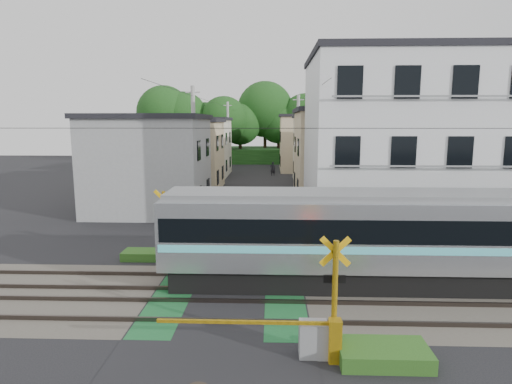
{
  "coord_description": "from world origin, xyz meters",
  "views": [
    {
      "loc": [
        1.43,
        -13.58,
        5.81
      ],
      "look_at": [
        0.76,
        5.0,
        2.76
      ],
      "focal_mm": 30.0,
      "sensor_mm": 36.0,
      "label": 1
    }
  ],
  "objects_px": {
    "crossing_signal_far": "(175,245)",
    "apartment_block": "(404,144)",
    "pedestrian": "(273,169)",
    "crossing_signal_near": "(317,331)"
  },
  "relations": [
    {
      "from": "crossing_signal_far",
      "to": "apartment_block",
      "type": "height_order",
      "value": "apartment_block"
    },
    {
      "from": "pedestrian",
      "to": "crossing_signal_far",
      "type": "bearing_deg",
      "value": 80.8
    },
    {
      "from": "crossing_signal_near",
      "to": "pedestrian",
      "type": "bearing_deg",
      "value": 91.58
    },
    {
      "from": "crossing_signal_near",
      "to": "apartment_block",
      "type": "relative_size",
      "value": 0.46
    },
    {
      "from": "crossing_signal_near",
      "to": "pedestrian",
      "type": "xyz_separation_m",
      "value": [
        -1.0,
        36.45,
        0.06
      ]
    },
    {
      "from": "apartment_block",
      "to": "pedestrian",
      "type": "bearing_deg",
      "value": 106.53
    },
    {
      "from": "crossing_signal_near",
      "to": "apartment_block",
      "type": "height_order",
      "value": "apartment_block"
    },
    {
      "from": "crossing_signal_far",
      "to": "pedestrian",
      "type": "bearing_deg",
      "value": 81.86
    },
    {
      "from": "pedestrian",
      "to": "crossing_signal_near",
      "type": "bearing_deg",
      "value": 90.52
    },
    {
      "from": "crossing_signal_near",
      "to": "pedestrian",
      "type": "relative_size",
      "value": 3.09
    }
  ]
}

